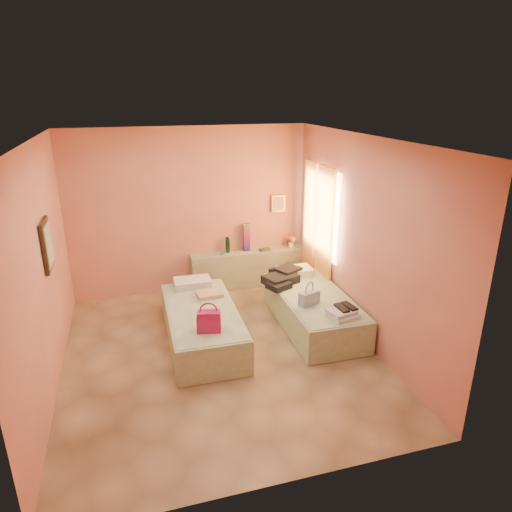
{
  "coord_description": "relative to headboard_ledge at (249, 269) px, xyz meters",
  "views": [
    {
      "loc": [
        -1.01,
        -5.21,
        3.33
      ],
      "look_at": [
        0.75,
        0.85,
        1.03
      ],
      "focal_mm": 32.0,
      "sensor_mm": 36.0,
      "label": 1
    }
  ],
  "objects": [
    {
      "name": "sandal_pair",
      "position": [
        0.68,
        -2.41,
        0.29
      ],
      "size": [
        0.22,
        0.28,
        0.03
      ],
      "primitive_type": "cube",
      "rotation": [
        0.0,
        0.0,
        0.07
      ],
      "color": "black",
      "rests_on": "towel_stack"
    },
    {
      "name": "rainbow_box",
      "position": [
        -0.02,
        0.08,
        0.57
      ],
      "size": [
        0.11,
        0.11,
        0.49
      ],
      "primitive_type": "cube",
      "rotation": [
        0.0,
        0.0,
        -0.03
      ],
      "color": "#B01554",
      "rests_on": "headboard_ledge"
    },
    {
      "name": "bed_left",
      "position": [
        -1.14,
        -1.7,
        -0.08
      ],
      "size": [
        0.93,
        2.01,
        0.5
      ],
      "primitive_type": "cube",
      "rotation": [
        0.0,
        0.0,
        -0.01
      ],
      "color": "beige",
      "rests_on": "ground"
    },
    {
      "name": "small_dish",
      "position": [
        -0.46,
        -0.01,
        0.34
      ],
      "size": [
        0.14,
        0.14,
        0.03
      ],
      "primitive_type": "cylinder",
      "rotation": [
        0.0,
        0.0,
        0.18
      ],
      "color": "#498569",
      "rests_on": "headboard_ledge"
    },
    {
      "name": "water_bottle",
      "position": [
        -0.36,
        0.06,
        0.46
      ],
      "size": [
        0.09,
        0.09,
        0.27
      ],
      "primitive_type": "cylinder",
      "rotation": [
        0.0,
        0.0,
        -0.15
      ],
      "color": "#163C21",
      "rests_on": "headboard_ledge"
    },
    {
      "name": "green_book",
      "position": [
        0.29,
        -0.02,
        0.34
      ],
      "size": [
        0.2,
        0.16,
        0.03
      ],
      "primitive_type": "cube",
      "rotation": [
        0.0,
        0.0,
        0.17
      ],
      "color": "#264729",
      "rests_on": "headboard_ledge"
    },
    {
      "name": "bed_right",
      "position": [
        0.52,
        -1.7,
        -0.08
      ],
      "size": [
        0.93,
        2.01,
        0.5
      ],
      "primitive_type": "cube",
      "rotation": [
        0.0,
        0.0,
        -0.01
      ],
      "color": "beige",
      "rests_on": "ground"
    },
    {
      "name": "flower_vase",
      "position": [
        0.8,
        -0.01,
        0.45
      ],
      "size": [
        0.26,
        0.26,
        0.26
      ],
      "primitive_type": "cube",
      "rotation": [
        0.0,
        0.0,
        0.41
      ],
      "color": "white",
      "rests_on": "headboard_ledge"
    },
    {
      "name": "towel_stack",
      "position": [
        0.62,
        -2.46,
        0.23
      ],
      "size": [
        0.39,
        0.35,
        0.1
      ],
      "primitive_type": "cube",
      "rotation": [
        0.0,
        0.0,
        0.17
      ],
      "color": "silver",
      "rests_on": "bed_right"
    },
    {
      "name": "khaki_garment",
      "position": [
        -0.96,
        -1.31,
        0.21
      ],
      "size": [
        0.38,
        0.31,
        0.06
      ],
      "primitive_type": "cube",
      "rotation": [
        0.0,
        0.0,
        0.08
      ],
      "color": "tan",
      "rests_on": "bed_left"
    },
    {
      "name": "room_walls",
      "position": [
        -0.77,
        -1.53,
        1.46
      ],
      "size": [
        4.02,
        4.51,
        2.81
      ],
      "color": "tan",
      "rests_on": "ground"
    },
    {
      "name": "clothes_pile",
      "position": [
        0.24,
        -1.14,
        0.26
      ],
      "size": [
        0.72,
        0.72,
        0.16
      ],
      "primitive_type": "cube",
      "rotation": [
        0.0,
        0.0,
        0.4
      ],
      "color": "black",
      "rests_on": "bed_right"
    },
    {
      "name": "ground",
      "position": [
        -0.98,
        -2.1,
        -0.33
      ],
      "size": [
        4.5,
        4.5,
        0.0
      ],
      "primitive_type": "plane",
      "color": "tan",
      "rests_on": "ground"
    },
    {
      "name": "magenta_handbag",
      "position": [
        -1.15,
        -2.32,
        0.31
      ],
      "size": [
        0.33,
        0.23,
        0.28
      ],
      "primitive_type": "cube",
      "rotation": [
        0.0,
        0.0,
        -0.24
      ],
      "color": "#B01554",
      "rests_on": "bed_left"
    },
    {
      "name": "blue_handbag",
      "position": [
        0.33,
        -1.97,
        0.27
      ],
      "size": [
        0.33,
        0.23,
        0.19
      ],
      "primitive_type": "cube",
      "rotation": [
        0.0,
        0.0,
        0.38
      ],
      "color": "#4771AA",
      "rests_on": "bed_right"
    },
    {
      "name": "headboard_ledge",
      "position": [
        0.0,
        0.0,
        0.0
      ],
      "size": [
        2.05,
        0.3,
        0.65
      ],
      "primitive_type": "cube",
      "color": "#9CA98A",
      "rests_on": "ground"
    }
  ]
}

